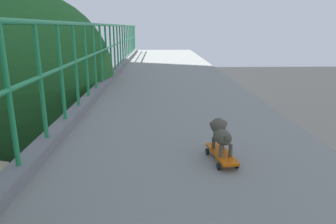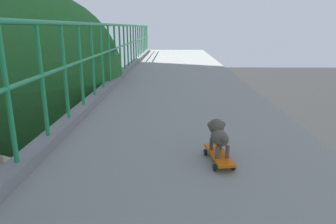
{
  "view_description": "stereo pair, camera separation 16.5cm",
  "coord_description": "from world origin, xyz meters",
  "views": [
    {
      "loc": [
        0.95,
        0.32,
        7.59
      ],
      "look_at": [
        1.06,
        3.65,
        6.66
      ],
      "focal_mm": 32.67,
      "sensor_mm": 36.0,
      "label": 1
    },
    {
      "loc": [
        1.11,
        0.32,
        7.59
      ],
      "look_at": [
        1.06,
        3.65,
        6.66
      ],
      "focal_mm": 32.67,
      "sensor_mm": 36.0,
      "label": 2
    }
  ],
  "objects": [
    {
      "name": "toy_skateboard",
      "position": [
        1.56,
        3.04,
        6.4
      ],
      "size": [
        0.26,
        0.56,
        0.09
      ],
      "color": "#DF5D09",
      "rests_on": "overpass_deck"
    },
    {
      "name": "roadside_tree_mid",
      "position": [
        -2.21,
        7.7,
        6.35
      ],
      "size": [
        4.13,
        4.13,
        8.44
      ],
      "color": "#493332",
      "rests_on": "ground"
    },
    {
      "name": "city_bus",
      "position": [
        -8.35,
        18.97,
        1.79
      ],
      "size": [
        2.74,
        10.45,
        3.14
      ],
      "color": "beige",
      "rests_on": "ground"
    },
    {
      "name": "small_dog",
      "position": [
        1.55,
        3.09,
        6.61
      ],
      "size": [
        0.2,
        0.41,
        0.31
      ],
      "color": "#504D40",
      "rests_on": "toy_skateboard"
    }
  ]
}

